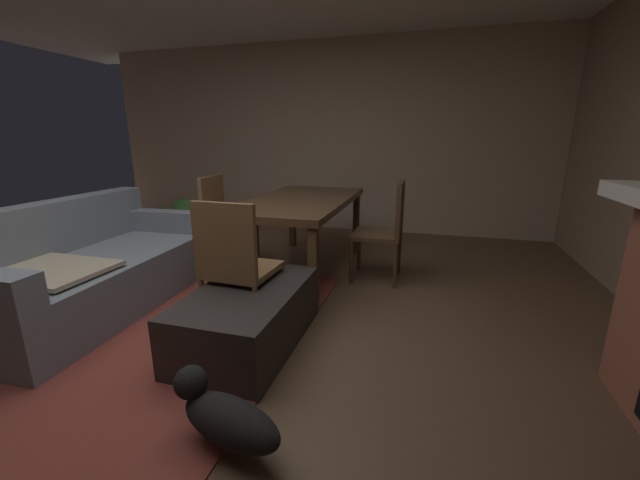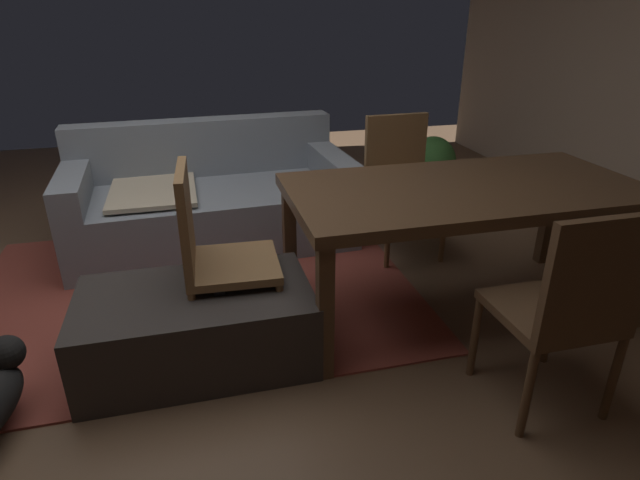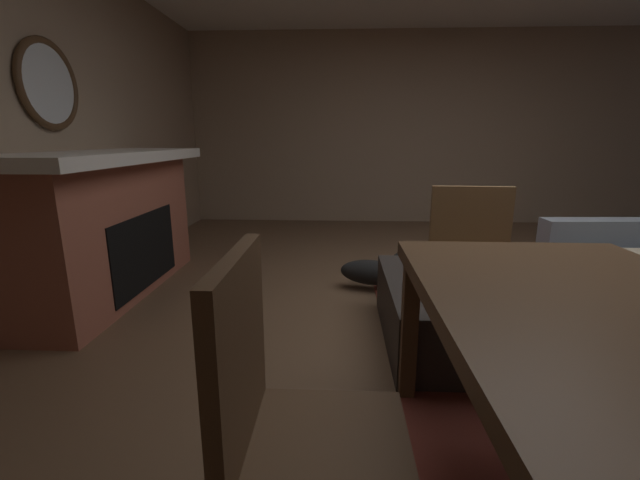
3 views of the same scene
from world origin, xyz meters
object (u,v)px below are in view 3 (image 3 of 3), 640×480
at_px(fireplace, 106,224).
at_px(dining_chair_west, 472,263).
at_px(ottoman_coffee_table, 438,312).
at_px(round_wall_mirror, 49,85).
at_px(small_dog, 376,271).
at_px(dining_chair_south, 285,415).
at_px(tv_remote, 449,286).

distance_m(fireplace, dining_chair_west, 2.62).
height_order(fireplace, ottoman_coffee_table, fireplace).
distance_m(round_wall_mirror, small_dog, 2.73).
bearing_deg(small_dog, dining_chair_south, -10.61).
bearing_deg(dining_chair_south, ottoman_coffee_table, 153.23).
bearing_deg(fireplace, small_dog, 94.10).
height_order(ottoman_coffee_table, dining_chair_south, dining_chair_south).
distance_m(tv_remote, dining_chair_south, 1.51).
height_order(ottoman_coffee_table, dining_chair_west, dining_chair_west).
height_order(ottoman_coffee_table, tv_remote, tv_remote).
distance_m(fireplace, tv_remote, 2.51).
height_order(fireplace, round_wall_mirror, round_wall_mirror).
bearing_deg(small_dog, fireplace, -85.90).
bearing_deg(ottoman_coffee_table, tv_remote, 9.09).
bearing_deg(tv_remote, fireplace, -108.91).
bearing_deg(ottoman_coffee_table, small_dog, -160.40).
distance_m(round_wall_mirror, dining_chair_south, 3.03).
height_order(dining_chair_west, small_dog, dining_chair_west).
relative_size(round_wall_mirror, small_dog, 1.11).
bearing_deg(small_dog, ottoman_coffee_table, 19.60).
bearing_deg(fireplace, round_wall_mirror, -90.00).
xyz_separation_m(dining_chair_south, small_dog, (-2.26, 0.42, -0.36)).
bearing_deg(dining_chair_south, dining_chair_west, 147.01).
bearing_deg(round_wall_mirror, dining_chair_south, 42.30).
distance_m(round_wall_mirror, ottoman_coffee_table, 3.05).
height_order(round_wall_mirror, tv_remote, round_wall_mirror).
distance_m(fireplace, ottoman_coffee_table, 2.48).
height_order(fireplace, dining_chair_west, fireplace).
bearing_deg(small_dog, tv_remote, 18.39).
xyz_separation_m(fireplace, round_wall_mirror, (-0.00, -0.29, 1.00)).
height_order(round_wall_mirror, dining_chair_south, round_wall_mirror).
distance_m(ottoman_coffee_table, dining_chair_south, 1.63).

